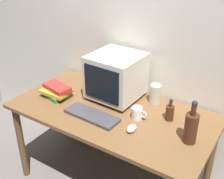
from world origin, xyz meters
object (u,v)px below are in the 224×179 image
bottle_short (170,112)px  metal_canister (155,94)px  mug (137,113)px  bottle_tall (191,127)px  crt_monitor (116,76)px  computer_mouse (132,128)px  book_stack (57,91)px  keyboard (92,115)px

bottle_short → metal_canister: bearing=138.7°
bottle_short → mug: bottle_short is taller
bottle_tall → mug: bottle_tall is taller
bottle_tall → bottle_short: 0.27m
crt_monitor → computer_mouse: bearing=-44.4°
book_stack → bottle_short: bearing=11.6°
crt_monitor → computer_mouse: size_ratio=4.01×
bottle_short → book_stack: 0.93m
computer_mouse → book_stack: 0.75m
computer_mouse → mug: 0.16m
crt_monitor → metal_canister: size_ratio=2.67×
crt_monitor → bottle_short: size_ratio=2.33×
bottle_short → metal_canister: 0.26m
bottle_short → book_stack: (-0.91, -0.19, -0.01)m
crt_monitor → keyboard: crt_monitor is taller
book_stack → crt_monitor: bearing=31.2°
keyboard → metal_canister: 0.54m
keyboard → metal_canister: bearing=59.3°
crt_monitor → book_stack: crt_monitor is taller
keyboard → bottle_tall: (0.70, 0.11, 0.10)m
bottle_tall → mug: bearing=172.6°
keyboard → book_stack: size_ratio=1.62×
keyboard → metal_canister: (0.29, 0.45, 0.06)m
computer_mouse → book_stack: book_stack is taller
bottle_tall → bottle_short: (-0.21, 0.16, -0.05)m
bottle_tall → bottle_short: bearing=141.7°
metal_canister → computer_mouse: bearing=-85.5°
mug → bottle_tall: bearing=-7.4°
keyboard → mug: mug is taller
computer_mouse → keyboard: bearing=176.0°
computer_mouse → bottle_short: 0.31m
mug → metal_canister: bearing=89.1°
crt_monitor → keyboard: 0.38m
computer_mouse → mug: (-0.04, 0.15, 0.03)m
computer_mouse → bottle_tall: 0.39m
bottle_tall → book_stack: (-1.12, -0.02, -0.06)m
metal_canister → crt_monitor: bearing=-159.9°
mug → metal_canister: metal_canister is taller
crt_monitor → metal_canister: crt_monitor is taller
book_stack → metal_canister: 0.80m
bottle_tall → book_stack: 1.12m
bottle_tall → metal_canister: bottle_tall is taller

